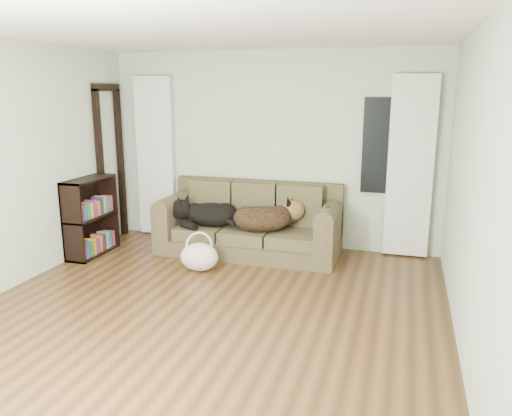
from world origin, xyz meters
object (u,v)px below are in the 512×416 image
(dog_shepherd, at_px, (266,219))
(tote_bag, at_px, (199,257))
(sofa, at_px, (249,219))
(bookshelf, at_px, (91,217))
(dog_black_lab, at_px, (208,216))

(dog_shepherd, xyz_separation_m, tote_bag, (-0.61, -0.73, -0.33))
(sofa, distance_m, bookshelf, 2.03)
(sofa, relative_size, dog_shepherd, 3.01)
(dog_shepherd, distance_m, bookshelf, 2.25)
(sofa, height_order, dog_shepherd, sofa)
(sofa, distance_m, tote_bag, 0.92)
(tote_bag, bearing_deg, dog_black_lab, 103.63)
(dog_shepherd, relative_size, bookshelf, 0.77)
(dog_black_lab, relative_size, tote_bag, 1.58)
(tote_bag, relative_size, bookshelf, 0.46)
(sofa, height_order, bookshelf, bookshelf)
(dog_shepherd, bearing_deg, tote_bag, 37.79)
(dog_black_lab, xyz_separation_m, bookshelf, (-1.40, -0.55, 0.02))
(dog_shepherd, bearing_deg, bookshelf, 1.83)
(sofa, relative_size, bookshelf, 2.32)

